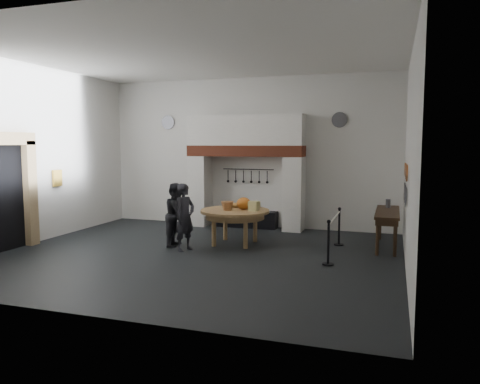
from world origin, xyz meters
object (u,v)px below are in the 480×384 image
(iron_range, at_px, (246,219))
(visitor_near, at_px, (185,217))
(work_table, at_px, (235,211))
(barrier_post_far, at_px, (339,227))
(visitor_far, at_px, (177,215))
(side_table, at_px, (388,212))
(barrier_post_near, at_px, (328,244))

(iron_range, relative_size, visitor_near, 1.19)
(iron_range, relative_size, work_table, 1.10)
(visitor_near, bearing_deg, iron_range, 12.41)
(visitor_near, xyz_separation_m, barrier_post_far, (3.41, 1.72, -0.35))
(visitor_far, distance_m, side_table, 5.16)
(visitor_far, bearing_deg, work_table, -72.06)
(work_table, bearing_deg, visitor_near, -130.49)
(visitor_near, height_order, visitor_far, visitor_near)
(iron_range, xyz_separation_m, barrier_post_far, (2.96, -1.68, 0.20))
(visitor_near, xyz_separation_m, barrier_post_near, (3.41, -0.28, -0.35))
(side_table, distance_m, barrier_post_far, 1.22)
(work_table, relative_size, barrier_post_far, 1.93)
(visitor_near, distance_m, barrier_post_near, 3.44)
(work_table, distance_m, visitor_far, 1.45)
(side_table, bearing_deg, barrier_post_far, -173.57)
(iron_range, bearing_deg, work_table, -79.26)
(barrier_post_far, bearing_deg, work_table, -165.01)
(iron_range, distance_m, barrier_post_far, 3.41)
(barrier_post_far, bearing_deg, visitor_far, -160.86)
(work_table, relative_size, barrier_post_near, 1.93)
(iron_range, bearing_deg, barrier_post_near, -51.13)
(side_table, bearing_deg, barrier_post_near, -118.13)
(side_table, relative_size, barrier_post_far, 2.44)
(barrier_post_near, bearing_deg, visitor_near, 175.35)
(barrier_post_near, relative_size, barrier_post_far, 1.00)
(iron_range, bearing_deg, visitor_far, -105.82)
(side_table, distance_m, barrier_post_near, 2.45)
(visitor_near, bearing_deg, barrier_post_far, -43.27)
(work_table, xyz_separation_m, side_table, (3.65, 0.80, 0.03))
(work_table, height_order, barrier_post_near, barrier_post_near)
(barrier_post_near, bearing_deg, visitor_far, 169.92)
(side_table, height_order, barrier_post_far, same)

